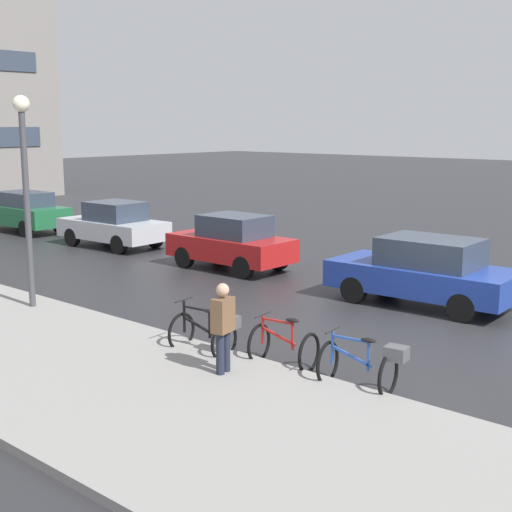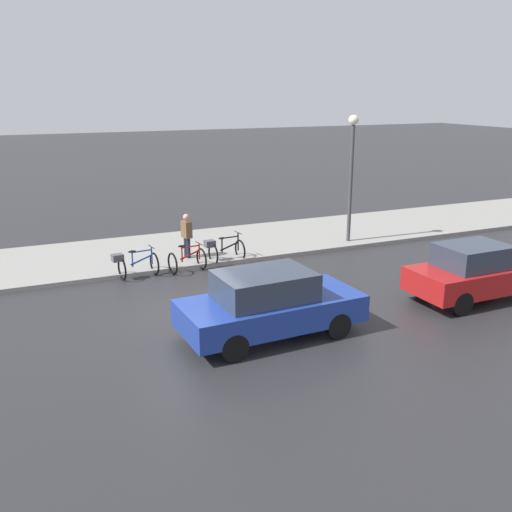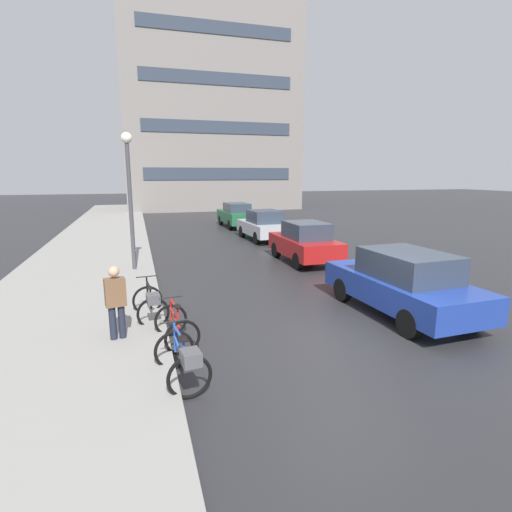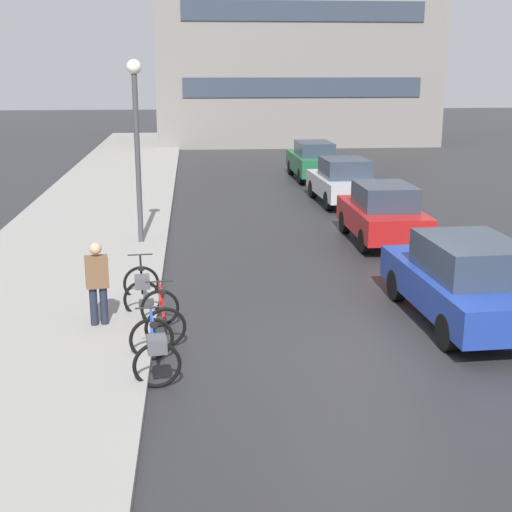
% 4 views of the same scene
% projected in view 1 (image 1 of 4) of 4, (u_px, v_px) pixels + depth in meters
% --- Properties ---
extents(ground_plane, '(140.00, 140.00, 0.00)m').
position_uv_depth(ground_plane, '(426.00, 335.00, 14.53)').
color(ground_plane, '#28282B').
extents(bicycle_nearest, '(0.88, 1.45, 0.96)m').
position_uv_depth(bicycle_nearest, '(366.00, 364.00, 11.35)').
color(bicycle_nearest, black).
rests_on(bicycle_nearest, ground).
extents(bicycle_second, '(0.86, 1.18, 0.93)m').
position_uv_depth(bicycle_second, '(283.00, 346.00, 12.52)').
color(bicycle_second, black).
rests_on(bicycle_second, ground).
extents(bicycle_third, '(0.84, 1.39, 1.02)m').
position_uv_depth(bicycle_third, '(208.00, 332.00, 13.09)').
color(bicycle_third, black).
rests_on(bicycle_third, ground).
extents(car_blue, '(2.10, 4.46, 1.62)m').
position_uv_depth(car_blue, '(425.00, 271.00, 16.81)').
color(car_blue, navy).
rests_on(car_blue, ground).
extents(car_red, '(1.79, 3.80, 1.62)m').
position_uv_depth(car_red, '(232.00, 242.00, 20.96)').
color(car_red, '#AD1919').
rests_on(car_red, ground).
extents(car_silver, '(2.01, 4.05, 1.60)m').
position_uv_depth(car_silver, '(114.00, 225.00, 24.75)').
color(car_silver, '#B2B5BA').
rests_on(car_silver, ground).
extents(car_green, '(1.79, 4.31, 1.60)m').
position_uv_depth(car_green, '(23.00, 211.00, 28.29)').
color(car_green, '#1E6038').
rests_on(car_green, ground).
extents(pedestrian, '(0.44, 0.31, 1.67)m').
position_uv_depth(pedestrian, '(223.00, 326.00, 11.80)').
color(pedestrian, '#1E2333').
rests_on(pedestrian, ground).
extents(streetlamp, '(0.37, 0.37, 4.86)m').
position_uv_depth(streetlamp, '(25.00, 174.00, 15.74)').
color(streetlamp, '#424247').
rests_on(streetlamp, ground).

